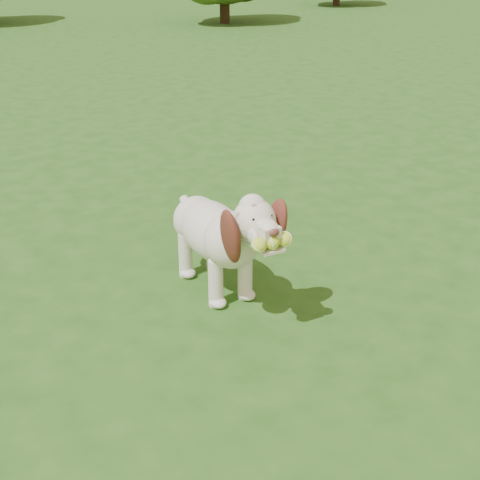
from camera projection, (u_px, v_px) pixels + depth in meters
ground at (284, 258)px, 4.05m from camera, size 80.00×80.00×0.00m
dog at (221, 232)px, 3.51m from camera, size 0.37×1.05×0.68m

